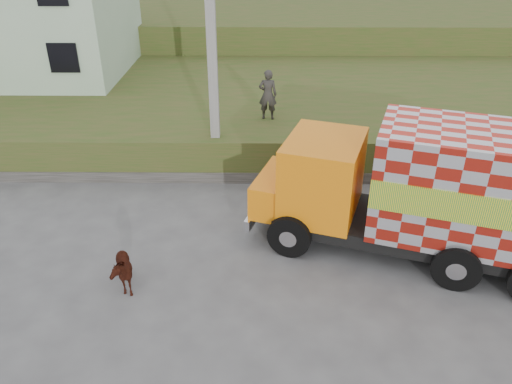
{
  "coord_description": "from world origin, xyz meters",
  "views": [
    {
      "loc": [
        0.55,
        -11.36,
        8.14
      ],
      "look_at": [
        0.43,
        1.0,
        1.3
      ],
      "focal_mm": 35.0,
      "sensor_mm": 36.0,
      "label": 1
    }
  ],
  "objects_px": {
    "utility_pole": "(212,62)",
    "pedestrian": "(268,95)",
    "cow": "(120,269)",
    "cargo_truck": "(429,192)"
  },
  "relations": [
    {
      "from": "pedestrian",
      "to": "cow",
      "type": "bearing_deg",
      "value": 69.1
    },
    {
      "from": "utility_pole",
      "to": "pedestrian",
      "type": "relative_size",
      "value": 4.33
    },
    {
      "from": "utility_pole",
      "to": "cow",
      "type": "bearing_deg",
      "value": -107.06
    },
    {
      "from": "utility_pole",
      "to": "cow",
      "type": "distance_m",
      "value": 7.38
    },
    {
      "from": "utility_pole",
      "to": "pedestrian",
      "type": "bearing_deg",
      "value": 44.12
    },
    {
      "from": "utility_pole",
      "to": "pedestrian",
      "type": "xyz_separation_m",
      "value": [
        1.81,
        1.76,
        -1.65
      ]
    },
    {
      "from": "cargo_truck",
      "to": "cow",
      "type": "bearing_deg",
      "value": -150.09
    },
    {
      "from": "pedestrian",
      "to": "cargo_truck",
      "type": "bearing_deg",
      "value": 126.93
    },
    {
      "from": "cargo_truck",
      "to": "cow",
      "type": "relative_size",
      "value": 6.61
    },
    {
      "from": "utility_pole",
      "to": "cow",
      "type": "xyz_separation_m",
      "value": [
        -1.9,
        -6.2,
        -3.52
      ]
    }
  ]
}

